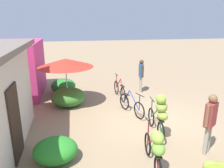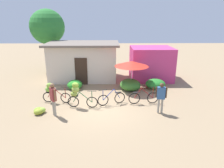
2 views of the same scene
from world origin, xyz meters
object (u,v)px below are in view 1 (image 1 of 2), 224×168
person_bystander (141,72)px  market_umbrella (66,63)px  bicycle_near_pile (160,112)px  bicycle_center_loaded (131,105)px  shop_pink (11,69)px  person_vendor (210,118)px  bicycle_by_shop (119,90)px  bicycle_leftmost (156,148)px

person_bystander → market_umbrella: bearing=107.4°
bicycle_near_pile → bicycle_center_loaded: (1.87, 0.38, -0.50)m
bicycle_near_pile → shop_pink: bearing=47.1°
bicycle_near_pile → person_vendor: (-1.04, -0.98, 0.20)m
person_vendor → market_umbrella: bearing=41.7°
bicycle_by_shop → person_bystander: (0.65, -1.24, 0.64)m
market_umbrella → bicycle_leftmost: 5.38m
bicycle_leftmost → bicycle_by_shop: bearing=-2.9°
person_vendor → person_bystander: 5.42m
bicycle_by_shop → person_vendor: size_ratio=1.02×
bicycle_leftmost → bicycle_near_pile: 1.74m
market_umbrella → bicycle_near_pile: bearing=-138.8°
bicycle_leftmost → bicycle_center_loaded: size_ratio=1.06×
bicycle_center_loaded → person_bystander: bearing=-24.7°
market_umbrella → bicycle_center_loaded: 3.19m
shop_pink → bicycle_near_pile: 7.50m
shop_pink → bicycle_center_loaded: 6.11m
bicycle_by_shop → bicycle_leftmost: bearing=177.1°
shop_pink → person_vendor: 8.91m
bicycle_leftmost → bicycle_center_loaded: bicycle_leftmost is taller
market_umbrella → bicycle_by_shop: bearing=-78.6°
market_umbrella → person_bystander: size_ratio=1.38×
person_vendor → person_bystander: size_ratio=1.04×
bicycle_leftmost → person_bystander: person_bystander is taller
bicycle_by_shop → market_umbrella: bearing=101.4°
shop_pink → market_umbrella: (-1.85, -2.64, 0.57)m
market_umbrella → person_bystander: market_umbrella is taller
bicycle_by_shop → person_vendor: bearing=-163.2°
person_vendor → person_bystander: (5.42, 0.20, -0.05)m
bicycle_center_loaded → person_vendor: size_ratio=0.92×
bicycle_leftmost → bicycle_by_shop: (5.30, -0.27, -0.32)m
shop_pink → person_vendor: (-6.14, -6.46, -0.22)m
shop_pink → bicycle_leftmost: bearing=-144.6°
bicycle_by_shop → person_bystander: bearing=-62.1°
bicycle_leftmost → bicycle_center_loaded: bearing=-5.8°
bicycle_by_shop → bicycle_center_loaded: bearing=-177.5°
bicycle_near_pile → bicycle_by_shop: (3.72, 0.46, -0.49)m
market_umbrella → person_vendor: market_umbrella is taller
bicycle_near_pile → bicycle_by_shop: bearing=7.1°
person_bystander → bicycle_by_shop: bearing=117.9°
market_umbrella → bicycle_near_pile: 4.42m
shop_pink → person_vendor: bearing=-133.5°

